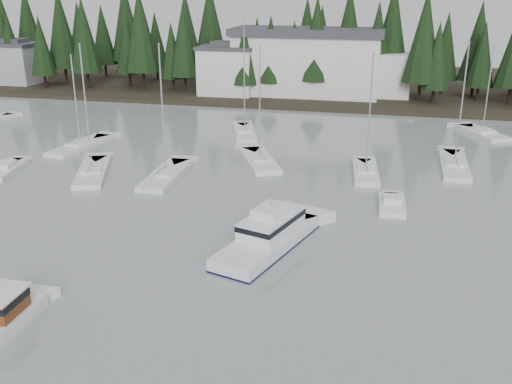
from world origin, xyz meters
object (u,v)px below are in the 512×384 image
sailboat_1 (482,134)px  sailboat_9 (81,147)px  sailboat_10 (365,174)px  house_west (228,69)px  sailboat_0 (454,166)px  house_far_west (16,62)px  sailboat_12 (93,173)px  sailboat_4 (166,176)px  runabout_0 (6,170)px  sailboat_8 (260,162)px  cabin_cruiser_center (269,238)px  harbor_inn (319,63)px  runabout_1 (392,206)px  sailboat_3 (245,133)px

sailboat_1 → sailboat_9: size_ratio=1.02×
sailboat_9 → sailboat_10: size_ratio=0.90×
house_west → sailboat_0: bearing=-44.3°
house_far_west → sailboat_12: 61.58m
sailboat_4 → sailboat_12: size_ratio=1.01×
sailboat_0 → sailboat_4: 29.98m
sailboat_0 → sailboat_9: sailboat_0 is taller
runabout_0 → sailboat_8: bearing=-81.7°
cabin_cruiser_center → sailboat_12: sailboat_12 is taller
sailboat_8 → sailboat_10: sailboat_8 is taller
harbor_inn → runabout_0: size_ratio=4.13×
harbor_inn → house_west: bearing=-167.5°
house_far_west → sailboat_10: 78.43m
house_west → runabout_0: bearing=-103.1°
harbor_inn → sailboat_10: 43.06m
sailboat_0 → sailboat_1: bearing=-15.9°
sailboat_8 → sailboat_10: 11.44m
house_west → sailboat_8: 39.38m
sailboat_9 → runabout_0: 10.49m
sailboat_0 → runabout_1: bearing=156.2°
house_west → sailboat_9: bearing=-102.6°
sailboat_1 → sailboat_3: (-29.63, -6.72, 0.03)m
cabin_cruiser_center → sailboat_9: size_ratio=1.00×
sailboat_10 → runabout_1: sailboat_10 is taller
sailboat_3 → runabout_0: size_ratio=2.06×
sailboat_4 → sailboat_12: 7.66m
sailboat_0 → house_far_west: bearing=66.2°
sailboat_10 → runabout_0: size_ratio=1.76×
cabin_cruiser_center → sailboat_0: bearing=-15.3°
sailboat_8 → runabout_0: bearing=85.5°
sailboat_10 → sailboat_12: bearing=97.3°
runabout_1 → sailboat_9: bearing=70.0°
sailboat_8 → runabout_1: 17.40m
sailboat_4 → runabout_0: size_ratio=1.89×
runabout_0 → runabout_1: bearing=-103.8°
house_far_west → harbor_inn: harbor_inn is taller
house_far_west → cabin_cruiser_center: (61.33, -58.93, -3.71)m
house_far_west → sailboat_12: sailboat_12 is taller
house_far_west → sailboat_12: size_ratio=0.63×
sailboat_8 → sailboat_3: bearing=-3.2°
harbor_inn → sailboat_1: 32.57m
sailboat_3 → sailboat_8: (4.66, -11.74, -0.03)m
sailboat_4 → runabout_0: sailboat_4 is taller
sailboat_3 → sailboat_4: 19.01m
runabout_1 → runabout_0: bearing=85.8°
sailboat_4 → sailboat_0: bearing=-73.4°
house_west → sailboat_1: sailboat_1 is taller
house_west → runabout_1: (27.96, -46.84, -4.52)m
harbor_inn → runabout_1: bearing=-75.6°
sailboat_0 → sailboat_1: sailboat_0 is taller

